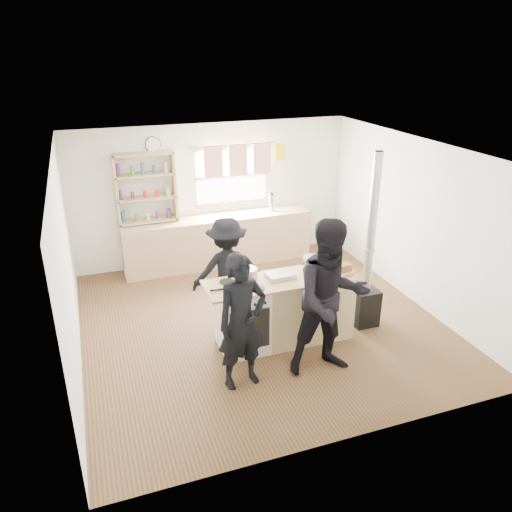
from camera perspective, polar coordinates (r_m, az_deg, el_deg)
name	(u,v)px	position (r m, az deg, el deg)	size (l,w,h in m)	color
ground	(260,322)	(7.36, 0.48, -7.53)	(5.00, 5.00, 0.01)	brown
back_counter	(218,241)	(9.07, -4.31, 1.78)	(3.40, 0.55, 0.90)	tan
shelving_unit	(146,188)	(8.63, -12.51, 7.61)	(1.00, 0.28, 1.20)	tan
thermos	(272,203)	(9.17, 1.79, 6.12)	(0.10, 0.10, 0.32)	silver
cooking_island	(284,309)	(6.73, 3.26, -6.12)	(1.97, 0.64, 0.93)	white
skillet_greens	(235,287)	(6.21, -2.44, -3.59)	(0.29, 0.29, 0.05)	black
roast_tray	(280,275)	(6.52, 2.76, -2.17)	(0.37, 0.28, 0.06)	silver
stockpot_stove	(249,274)	(6.44, -0.78, -2.05)	(0.22, 0.22, 0.18)	#B4B4B7
stockpot_counter	(313,264)	(6.71, 6.55, -0.95)	(0.29, 0.29, 0.22)	#B5B5B7
bread_board	(343,269)	(6.73, 9.87, -1.51)	(0.30, 0.23, 0.12)	tan
flue_heater	(366,283)	(7.19, 12.50, -3.05)	(0.35, 0.35, 2.50)	black
person_near_left	(242,322)	(5.72, -1.61, -7.56)	(0.61, 0.40, 1.66)	black
person_near_right	(331,299)	(5.94, 8.54, -4.90)	(0.95, 0.74, 1.96)	black
person_far	(227,270)	(7.11, -3.31, -1.61)	(1.00, 0.58, 1.55)	black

